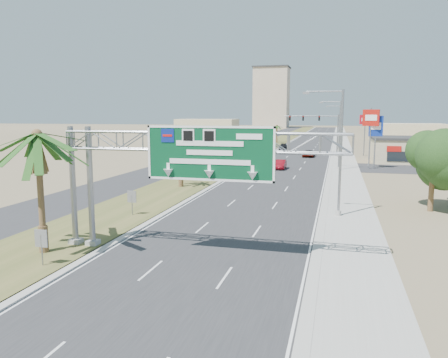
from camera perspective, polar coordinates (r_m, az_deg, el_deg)
ground at (r=17.12m, az=-13.18°, el=-20.10°), size 600.00×600.00×0.00m
road at (r=123.70m, az=11.25°, el=4.58°), size 12.00×300.00×0.02m
sidewalk_right at (r=123.49m, az=15.20°, el=4.46°), size 4.00×300.00×0.10m
median_grass at (r=124.68m, az=6.64°, el=4.74°), size 7.00×300.00×0.12m
opposing_road at (r=125.84m, az=3.47°, el=4.79°), size 8.00×300.00×0.02m
sign_gantry at (r=24.67m, az=-5.11°, el=3.64°), size 16.75×1.24×7.50m
palm_near at (r=26.86m, az=-23.24°, el=5.25°), size 5.70×5.70×8.35m
palm_row_b at (r=48.32m, az=-5.72°, el=4.63°), size 3.99×3.99×5.95m
palm_row_c at (r=63.51m, az=-0.70°, el=6.28°), size 3.99×3.99×6.75m
palm_row_d at (r=81.05m, az=2.68°, el=5.87°), size 3.99×3.99×5.45m
palm_row_e at (r=99.68m, az=4.96°, el=6.73°), size 3.99×3.99×6.15m
palm_row_f at (r=124.40m, az=6.91°, el=6.87°), size 3.99×3.99×5.75m
streetlight_near at (r=35.39m, az=14.65°, el=2.65°), size 3.27×0.44×10.00m
streetlight_mid at (r=65.31m, az=14.69°, el=5.21°), size 3.27×0.44×10.00m
streetlight_far at (r=101.28m, az=14.71°, el=6.29°), size 3.27×0.44×10.00m
signal_mast at (r=85.28m, az=13.27°, el=6.08°), size 10.28×0.71×8.00m
store_building at (r=80.82m, az=25.12°, el=3.35°), size 18.00×10.00×4.00m
oak_near at (r=40.14m, az=25.71°, el=2.51°), size 4.50×4.50×6.80m
median_signback_a at (r=25.30m, az=-22.76°, el=-7.49°), size 0.75×0.08×2.08m
median_signback_b at (r=35.59m, az=-11.94°, el=-2.50°), size 0.75×0.08×2.08m
tower_distant at (r=266.29m, az=6.21°, el=10.48°), size 20.00×16.00×35.00m
building_distant_left at (r=180.99m, az=-2.20°, el=6.88°), size 24.00×14.00×6.00m
building_distant_right at (r=155.00m, az=23.15°, el=5.75°), size 20.00×12.00×5.00m
car_left_lane at (r=59.21m, az=3.22°, el=1.29°), size 1.70×4.17×1.42m
car_mid_lane at (r=65.27m, az=7.39°, el=1.89°), size 1.49×4.17×1.37m
car_right_lane at (r=84.53m, az=11.00°, el=3.27°), size 2.29×4.66×1.27m
car_far at (r=101.57m, az=7.74°, el=4.21°), size 2.02×4.56×1.30m
pole_sign_red_near at (r=68.19m, az=18.63°, el=7.16°), size 2.37×1.06×8.97m
pole_sign_blue at (r=68.45m, az=19.22°, el=6.26°), size 2.01×0.44×8.06m
pole_sign_red_far at (r=89.23m, az=17.95°, el=7.01°), size 2.16×1.09×8.16m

